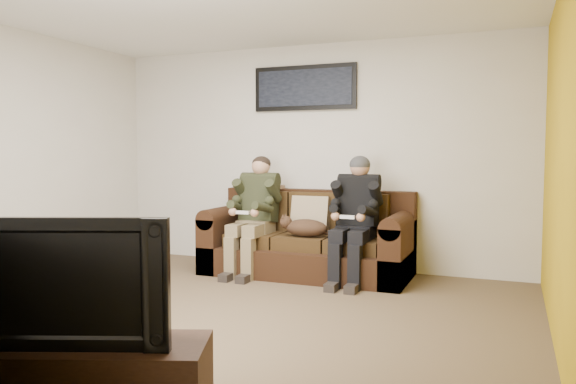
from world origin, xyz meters
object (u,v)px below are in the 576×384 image
at_px(framed_poster, 305,88).
at_px(television, 63,279).
at_px(sofa, 309,242).
at_px(cat, 304,227).
at_px(person_right, 355,211).
at_px(person_left, 255,207).

bearing_deg(framed_poster, television, -85.78).
relative_size(sofa, framed_poster, 1.79).
distance_m(framed_poster, television, 4.39).
relative_size(cat, framed_poster, 0.53).
distance_m(cat, framed_poster, 1.70).
distance_m(sofa, framed_poster, 1.81).
relative_size(person_right, framed_poster, 1.05).
height_order(person_left, cat, person_left).
relative_size(person_left, framed_poster, 1.04).
relative_size(person_left, person_right, 0.99).
bearing_deg(television, framed_poster, 73.41).
height_order(cat, framed_poster, framed_poster).
height_order(sofa, framed_poster, framed_poster).
bearing_deg(cat, person_left, 173.62).
bearing_deg(person_right, framed_poster, 143.59).
xyz_separation_m(person_right, framed_poster, (-0.78, 0.57, 1.36)).
bearing_deg(cat, television, -88.87).
relative_size(framed_poster, television, 1.16).
distance_m(cat, television, 3.53).
bearing_deg(person_left, cat, -6.38).
xyz_separation_m(person_right, television, (-0.47, -3.59, 0.00)).
bearing_deg(person_left, framed_poster, 56.67).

